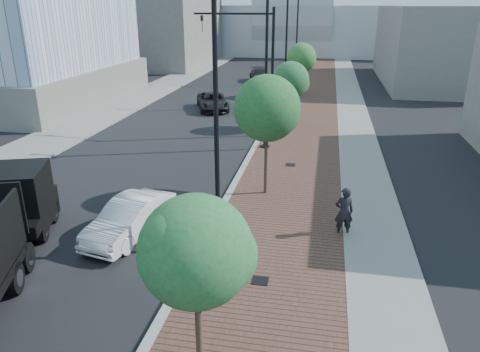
# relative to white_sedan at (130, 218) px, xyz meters

# --- Properties ---
(sidewalk) EXTENTS (7.00, 140.00, 0.12)m
(sidewalk) POSITION_rel_white_sedan_xyz_m (6.31, 29.77, -0.65)
(sidewalk) COLOR #4C2D23
(sidewalk) RESTS_ON ground
(concrete_strip) EXTENTS (2.40, 140.00, 0.13)m
(concrete_strip) POSITION_rel_white_sedan_xyz_m (9.01, 29.77, -0.65)
(concrete_strip) COLOR slate
(concrete_strip) RESTS_ON ground
(curb) EXTENTS (0.30, 140.00, 0.14)m
(curb) POSITION_rel_white_sedan_xyz_m (2.81, 29.77, -0.64)
(curb) COLOR gray
(curb) RESTS_ON ground
(west_sidewalk) EXTENTS (4.00, 140.00, 0.12)m
(west_sidewalk) POSITION_rel_white_sedan_xyz_m (-10.19, 29.77, -0.65)
(west_sidewalk) COLOR slate
(west_sidewalk) RESTS_ON ground
(white_sedan) EXTENTS (2.31, 4.52, 1.42)m
(white_sedan) POSITION_rel_white_sedan_xyz_m (0.00, 0.00, 0.00)
(white_sedan) COLOR silver
(white_sedan) RESTS_ON ground
(dark_car_mid) EXTENTS (3.86, 5.42, 1.37)m
(dark_car_mid) POSITION_rel_white_sedan_xyz_m (-2.27, 21.68, -0.02)
(dark_car_mid) COLOR black
(dark_car_mid) RESTS_ON ground
(dark_car_far) EXTENTS (3.22, 5.30, 1.43)m
(dark_car_far) POSITION_rel_white_sedan_xyz_m (-0.56, 36.58, 0.01)
(dark_car_far) COLOR black
(dark_car_far) RESTS_ON ground
(pedestrian) EXTENTS (0.78, 0.59, 1.92)m
(pedestrian) POSITION_rel_white_sedan_xyz_m (7.77, 1.51, 0.25)
(pedestrian) COLOR black
(pedestrian) RESTS_ON ground
(streetlight_1) EXTENTS (1.44, 0.56, 9.21)m
(streetlight_1) POSITION_rel_white_sedan_xyz_m (3.30, -0.23, 3.63)
(streetlight_1) COLOR black
(streetlight_1) RESTS_ON ground
(streetlight_2) EXTENTS (1.72, 0.56, 9.28)m
(streetlight_2) POSITION_rel_white_sedan_xyz_m (3.41, 11.77, 4.11)
(streetlight_2) COLOR black
(streetlight_2) RESTS_ON ground
(streetlight_3) EXTENTS (1.44, 0.56, 9.21)m
(streetlight_3) POSITION_rel_white_sedan_xyz_m (3.30, 23.77, 3.63)
(streetlight_3) COLOR black
(streetlight_3) RESTS_ON ground
(streetlight_4) EXTENTS (1.72, 0.56, 9.28)m
(streetlight_4) POSITION_rel_white_sedan_xyz_m (3.41, 35.77, 4.11)
(streetlight_4) COLOR black
(streetlight_4) RESTS_ON ground
(traffic_mast) EXTENTS (5.09, 0.20, 8.00)m
(traffic_mast) POSITION_rel_white_sedan_xyz_m (2.51, 14.77, 4.27)
(traffic_mast) COLOR black
(traffic_mast) RESTS_ON ground
(tree_0) EXTENTS (2.45, 2.41, 4.58)m
(tree_0) POSITION_rel_white_sedan_xyz_m (4.46, -6.21, 2.65)
(tree_0) COLOR #382619
(tree_0) RESTS_ON ground
(tree_1) EXTENTS (2.86, 2.86, 5.43)m
(tree_1) POSITION_rel_white_sedan_xyz_m (4.46, 4.79, 3.27)
(tree_1) COLOR #382619
(tree_1) RESTS_ON ground
(tree_2) EXTENTS (2.54, 2.52, 4.61)m
(tree_2) POSITION_rel_white_sedan_xyz_m (4.46, 16.79, 2.63)
(tree_2) COLOR #382619
(tree_2) RESTS_ON ground
(tree_3) EXTENTS (2.65, 2.65, 4.91)m
(tree_3) POSITION_rel_white_sedan_xyz_m (4.46, 28.79, 2.86)
(tree_3) COLOR #382619
(tree_3) RESTS_ON ground
(tower_podium) EXTENTS (19.00, 19.00, 3.00)m
(tower_podium) POSITION_rel_white_sedan_xyz_m (-21.19, 21.77, 0.79)
(tower_podium) COLOR slate
(tower_podium) RESTS_ON ground
(convention_center) EXTENTS (50.00, 30.00, 50.00)m
(convention_center) POSITION_rel_white_sedan_xyz_m (0.81, 74.77, 5.29)
(convention_center) COLOR #A5A9AF
(convention_center) RESTS_ON ground
(commercial_block_nw) EXTENTS (14.00, 20.00, 10.00)m
(commercial_block_nw) POSITION_rel_white_sedan_xyz_m (-17.19, 49.77, 4.29)
(commercial_block_nw) COLOR #65615B
(commercial_block_nw) RESTS_ON ground
(commercial_block_ne) EXTENTS (12.00, 22.00, 8.00)m
(commercial_block_ne) POSITION_rel_white_sedan_xyz_m (18.81, 39.77, 3.29)
(commercial_block_ne) COLOR slate
(commercial_block_ne) RESTS_ON ground
(utility_cover_1) EXTENTS (0.50, 0.50, 0.02)m
(utility_cover_1) POSITION_rel_white_sedan_xyz_m (5.21, -2.23, -0.58)
(utility_cover_1) COLOR black
(utility_cover_1) RESTS_ON sidewalk
(utility_cover_2) EXTENTS (0.50, 0.50, 0.02)m
(utility_cover_2) POSITION_rel_white_sedan_xyz_m (5.21, 8.77, -0.58)
(utility_cover_2) COLOR black
(utility_cover_2) RESTS_ON sidewalk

